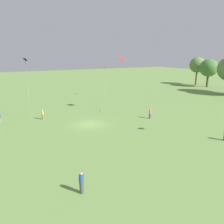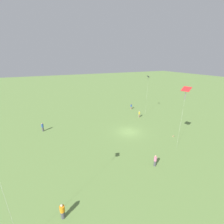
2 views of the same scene
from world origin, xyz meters
TOP-DOWN VIEW (x-y plane):
  - ground_plane at (0.00, 0.00)m, footprint 240.00×240.00m
  - tree_0 at (-23.45, 52.20)m, footprint 5.43×5.43m
  - tree_1 at (-17.75, 50.92)m, footprint 5.85×5.85m
  - person_0 at (15.88, -7.73)m, footprint 0.51×0.51m
  - person_1 at (-6.47, -5.82)m, footprint 0.52×0.52m
  - person_3 at (-8.11, -12.29)m, footprint 0.54×0.54m
  - person_4 at (2.08, 10.36)m, footprint 0.51×0.51m
  - kite_1 at (-19.21, 12.76)m, footprint 0.73×0.64m
  - kite_2 at (-9.50, -7.29)m, footprint 0.82×0.78m
  - kite_3 at (-4.09, 8.44)m, footprint 1.36×1.44m
  - picnic_bag_0 at (-6.68, 5.29)m, footprint 0.31×0.24m

SIDE VIEW (x-z plane):
  - ground_plane at x=0.00m, z-range 0.00..0.00m
  - picnic_bag_0 at x=-6.68m, z-range 0.00..0.20m
  - person_3 at x=-8.11m, z-range -0.03..1.56m
  - person_1 at x=-6.47m, z-range 0.00..1.69m
  - person_4 at x=2.08m, z-range 0.00..1.74m
  - person_0 at x=15.88m, z-range -0.01..1.82m
  - tree_1 at x=-17.75m, z-range 1.69..10.99m
  - tree_0 at x=-23.45m, z-range 2.12..11.91m
  - kite_1 at x=-19.21m, z-range 3.31..11.14m
  - kite_2 at x=-9.50m, z-range 4.23..14.33m
  - kite_3 at x=-4.09m, z-range 4.61..14.86m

